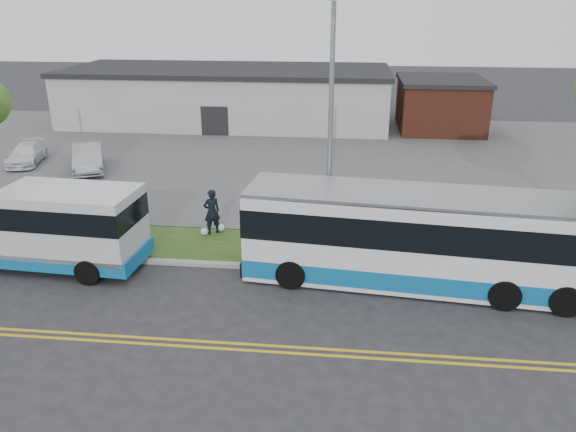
# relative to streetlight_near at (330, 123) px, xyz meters

# --- Properties ---
(ground) EXTENTS (140.00, 140.00, 0.00)m
(ground) POSITION_rel_streetlight_near_xyz_m (-3.00, -2.73, -5.23)
(ground) COLOR #28282B
(ground) RESTS_ON ground
(lane_line_north) EXTENTS (70.00, 0.12, 0.01)m
(lane_line_north) POSITION_rel_streetlight_near_xyz_m (-3.00, -6.58, -5.23)
(lane_line_north) COLOR gold
(lane_line_north) RESTS_ON ground
(lane_line_south) EXTENTS (70.00, 0.12, 0.01)m
(lane_line_south) POSITION_rel_streetlight_near_xyz_m (-3.00, -6.88, -5.23)
(lane_line_south) COLOR gold
(lane_line_south) RESTS_ON ground
(curb) EXTENTS (80.00, 0.30, 0.15)m
(curb) POSITION_rel_streetlight_near_xyz_m (-3.00, -1.63, -5.16)
(curb) COLOR #9E9B93
(curb) RESTS_ON ground
(verge) EXTENTS (80.00, 3.30, 0.10)m
(verge) POSITION_rel_streetlight_near_xyz_m (-3.00, 0.17, -5.18)
(verge) COLOR #264717
(verge) RESTS_ON ground
(parking_lot) EXTENTS (80.00, 25.00, 0.10)m
(parking_lot) POSITION_rel_streetlight_near_xyz_m (-3.00, 14.27, -5.18)
(parking_lot) COLOR #4C4C4F
(parking_lot) RESTS_ON ground
(commercial_building) EXTENTS (25.40, 10.40, 4.35)m
(commercial_building) POSITION_rel_streetlight_near_xyz_m (-9.00, 24.27, -3.05)
(commercial_building) COLOR #9E9E99
(commercial_building) RESTS_ON ground
(brick_wing) EXTENTS (6.30, 7.30, 3.90)m
(brick_wing) POSITION_rel_streetlight_near_xyz_m (7.50, 23.27, -3.27)
(brick_wing) COLOR brown
(brick_wing) RESTS_ON ground
(streetlight_near) EXTENTS (0.35, 1.53, 9.50)m
(streetlight_near) POSITION_rel_streetlight_near_xyz_m (0.00, 0.00, 0.00)
(streetlight_near) COLOR gray
(streetlight_near) RESTS_ON verge
(shuttle_bus) EXTENTS (8.12, 3.10, 3.05)m
(shuttle_bus) POSITION_rel_streetlight_near_xyz_m (-10.09, -2.18, -3.60)
(shuttle_bus) COLOR #0F62A3
(shuttle_bus) RESTS_ON ground
(transit_bus) EXTENTS (12.26, 3.92, 3.34)m
(transit_bus) POSITION_rel_streetlight_near_xyz_m (3.19, -2.13, -3.54)
(transit_bus) COLOR white
(transit_bus) RESTS_ON ground
(pedestrian) EXTENTS (0.85, 0.78, 1.96)m
(pedestrian) POSITION_rel_streetlight_near_xyz_m (-4.93, 1.27, -4.16)
(pedestrian) COLOR black
(pedestrian) RESTS_ON verge
(parked_car_a) EXTENTS (3.32, 4.85, 1.51)m
(parked_car_a) POSITION_rel_streetlight_near_xyz_m (-14.26, 9.72, -4.38)
(parked_car_a) COLOR #A3A5AA
(parked_car_a) RESTS_ON parking_lot
(parked_car_b) EXTENTS (2.56, 4.32, 1.17)m
(parked_car_b) POSITION_rel_streetlight_near_xyz_m (-18.62, 10.71, -4.55)
(parked_car_b) COLOR white
(parked_car_b) RESTS_ON parking_lot
(grocery_bag_left) EXTENTS (0.32, 0.32, 0.32)m
(grocery_bag_left) POSITION_rel_streetlight_near_xyz_m (-5.23, 1.02, -4.97)
(grocery_bag_left) COLOR white
(grocery_bag_left) RESTS_ON verge
(grocery_bag_right) EXTENTS (0.32, 0.32, 0.32)m
(grocery_bag_right) POSITION_rel_streetlight_near_xyz_m (-4.63, 1.52, -4.97)
(grocery_bag_right) COLOR white
(grocery_bag_right) RESTS_ON verge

